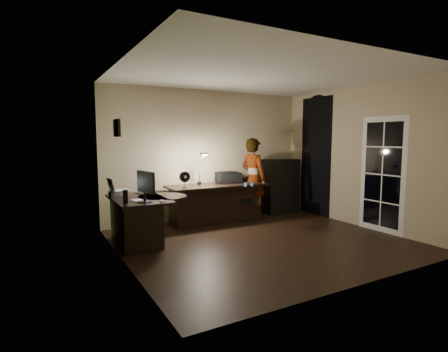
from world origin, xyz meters
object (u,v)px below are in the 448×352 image
desk_left (139,221)px  monitor (145,191)px  cabinet (280,186)px  person (253,178)px  office_chair (243,200)px  desk_right (218,203)px

desk_left → monitor: (-0.02, -0.42, 0.55)m
desk_left → monitor: monitor is taller
desk_left → cabinet: 3.61m
monitor → desk_left: bearing=77.1°
cabinet → monitor: (-3.52, -1.24, 0.31)m
cabinet → person: 0.88m
desk_left → office_chair: size_ratio=1.51×
desk_right → person: size_ratio=1.21×
desk_left → office_chair: (2.36, 0.58, 0.06)m
desk_left → person: (2.67, 0.67, 0.48)m
monitor → office_chair: monitor is taller
office_chair → person: size_ratio=0.50×
desk_right → cabinet: 1.73m
cabinet → person: (-0.84, -0.14, 0.24)m
desk_right → person: 0.99m
desk_right → office_chair: office_chair is taller
monitor → office_chair: (2.38, 1.01, -0.49)m
desk_right → monitor: (-1.81, -1.09, 0.53)m
desk_left → office_chair: office_chair is taller
cabinet → monitor: 3.74m
monitor → person: bearing=11.6°
monitor → office_chair: size_ratio=0.59×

